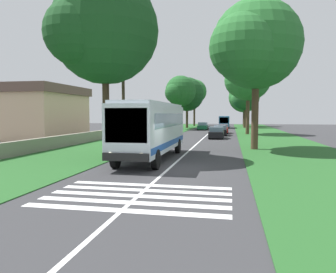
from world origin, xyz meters
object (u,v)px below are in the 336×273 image
trailing_minibus_0 (224,121)px  trailing_car_2 (222,129)px  trailing_car_1 (220,131)px  roadside_building (41,112)px  roadside_tree_left_1 (186,95)px  roadside_tree_left_3 (103,33)px  roadside_tree_right_1 (244,99)px  trailing_car_0 (216,133)px  roadside_tree_right_3 (253,47)px  utility_pole (123,101)px  roadside_tree_left_2 (194,92)px  roadside_tree_right_0 (247,79)px  coach_bus (152,127)px  roadside_tree_right_2 (243,98)px  roadside_tree_left_0 (180,92)px  trailing_car_3 (203,126)px

trailing_minibus_0 → trailing_car_2: bearing=-179.7°
trailing_car_1 → roadside_building: (-9.63, 21.58, 2.59)m
roadside_tree_left_1 → roadside_tree_left_3: 46.34m
roadside_tree_right_1 → roadside_building: size_ratio=0.77×
trailing_car_0 → trailing_car_2: (10.88, -0.46, 0.00)m
roadside_tree_right_3 → utility_pole: 11.56m
trailing_car_0 → roadside_tree_left_2: (39.48, 7.34, 7.64)m
trailing_car_2 → roadside_tree_right_0: size_ratio=0.37×
utility_pole → roadside_tree_right_1: bearing=-13.3°
trailing_minibus_0 → coach_bus: bearing=175.5°
roadside_tree_left_2 → roadside_building: bearing=162.2°
roadside_tree_right_3 → utility_pole: roadside_tree_right_3 is taller
coach_bus → roadside_tree_right_0: 29.35m
roadside_tree_left_3 → roadside_tree_right_2: roadside_tree_left_3 is taller
trailing_car_2 → roadside_building: 26.46m
trailing_car_0 → roadside_tree_right_2: size_ratio=0.40×
roadside_tree_left_1 → roadside_tree_right_3: roadside_tree_right_3 is taller
trailing_car_1 → roadside_tree_left_0: bearing=28.0°
trailing_minibus_0 → roadside_tree_left_0: size_ratio=0.59×
trailing_car_0 → roadside_tree_right_1: size_ratio=0.48×
roadside_tree_left_3 → roadside_tree_right_0: (27.52, -10.85, -0.50)m
roadside_tree_left_0 → roadside_tree_left_1: 6.61m
coach_bus → roadside_tree_left_3: roadside_tree_left_3 is taller
roadside_tree_left_3 → roadside_tree_right_2: size_ratio=1.16×
trailing_car_1 → roadside_tree_right_1: 26.43m
roadside_tree_left_2 → coach_bus: bearing=-176.2°
roadside_tree_right_0 → trailing_minibus_0: bearing=9.9°
trailing_minibus_0 → roadside_tree_right_1: (2.01, -4.12, 4.63)m
roadside_tree_left_2 → roadside_tree_right_3: bearing=-168.2°
roadside_tree_left_3 → roadside_building: (14.70, 14.36, -5.27)m
trailing_minibus_0 → utility_pole: bearing=171.2°
trailing_minibus_0 → roadside_tree_left_3: bearing=171.3°
roadside_tree_left_0 → roadside_tree_right_1: roadside_tree_left_0 is taller
trailing_car_1 → trailing_car_3: (15.19, 3.75, 0.00)m
roadside_tree_left_1 → roadside_tree_left_2: roadside_tree_left_2 is taller
roadside_tree_left_2 → roadside_tree_right_0: (-30.60, -11.26, -0.28)m
trailing_minibus_0 → roadside_tree_left_3: (-47.83, 7.31, 6.99)m
roadside_tree_right_0 → roadside_tree_right_3: (-20.82, 0.49, 0.53)m
utility_pole → roadside_tree_left_2: bearing=0.8°
trailing_car_3 → roadside_tree_right_1: (10.31, -7.96, 5.51)m
trailing_car_0 → roadside_tree_left_0: 23.42m
coach_bus → roadside_building: 23.36m
trailing_car_3 → trailing_minibus_0: (8.30, -3.84, 0.88)m
roadside_tree_left_3 → roadside_tree_left_0: bearing=1.4°
roadside_tree_left_2 → roadside_tree_right_2: roadside_tree_left_2 is taller
trailing_car_1 → trailing_car_2: same height
roadside_tree_left_1 → roadside_tree_left_2: bearing=-1.2°
trailing_minibus_0 → roadside_tree_right_2: roadside_tree_right_2 is taller
trailing_car_2 → roadside_tree_left_3: size_ratio=0.35×
trailing_car_3 → roadside_tree_left_3: (-39.52, 3.46, 7.87)m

